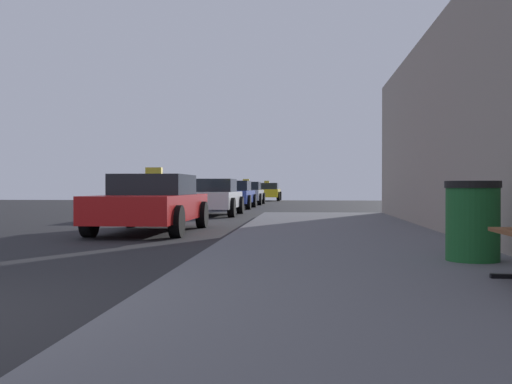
{
  "coord_description": "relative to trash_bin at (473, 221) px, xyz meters",
  "views": [
    {
      "loc": [
        3.35,
        -3.96,
        1.0
      ],
      "look_at": [
        2.72,
        3.78,
        0.93
      ],
      "focal_mm": 42.28,
      "sensor_mm": 36.0,
      "label": 1
    }
  ],
  "objects": [
    {
      "name": "car_white",
      "position": [
        -5.21,
        13.77,
        0.03
      ],
      "size": [
        2.01,
        4.08,
        1.27
      ],
      "rotation": [
        0.0,
        0.0,
        3.14
      ],
      "color": "white",
      "rests_on": "ground_plane"
    },
    {
      "name": "sidewalk",
      "position": [
        -1.26,
        -3.11,
        -0.54
      ],
      "size": [
        4.0,
        32.0,
        0.15
      ],
      "primitive_type": "cube",
      "color": "#5B5B60",
      "rests_on": "ground_plane"
    },
    {
      "name": "car_yellow",
      "position": [
        -4.69,
        36.16,
        0.04
      ],
      "size": [
        2.04,
        4.44,
        1.43
      ],
      "rotation": [
        0.0,
        0.0,
        3.14
      ],
      "color": "yellow",
      "rests_on": "ground_plane"
    },
    {
      "name": "car_blue",
      "position": [
        -5.31,
        20.45,
        0.04
      ],
      "size": [
        2.06,
        4.47,
        1.27
      ],
      "rotation": [
        0.0,
        0.0,
        3.14
      ],
      "color": "#233899",
      "rests_on": "ground_plane"
    },
    {
      "name": "car_silver",
      "position": [
        -5.25,
        26.56,
        0.04
      ],
      "size": [
        1.99,
        4.23,
        1.43
      ],
      "rotation": [
        0.0,
        0.0,
        3.14
      ],
      "color": "#B7B7BF",
      "rests_on": "ground_plane"
    },
    {
      "name": "trash_bin",
      "position": [
        0.0,
        0.0,
        0.0
      ],
      "size": [
        0.63,
        0.63,
        0.92
      ],
      "color": "#195926",
      "rests_on": "sidewalk"
    },
    {
      "name": "car_red",
      "position": [
        -5.29,
        6.0,
        0.04
      ],
      "size": [
        1.97,
        4.53,
        1.43
      ],
      "rotation": [
        0.0,
        0.0,
        3.14
      ],
      "color": "red",
      "rests_on": "ground_plane"
    }
  ]
}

